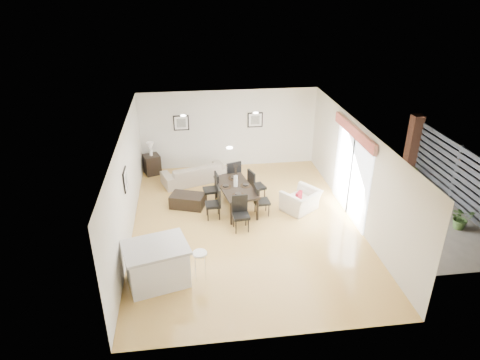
{
  "coord_description": "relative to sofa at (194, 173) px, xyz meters",
  "views": [
    {
      "loc": [
        -1.41,
        -9.8,
        6.21
      ],
      "look_at": [
        -0.08,
        0.4,
        1.17
      ],
      "focal_mm": 32.0,
      "sensor_mm": 36.0,
      "label": 1
    }
  ],
  "objects": [
    {
      "name": "dining_chair_wfar",
      "position": [
        0.51,
        -1.5,
        0.22
      ],
      "size": [
        0.47,
        0.47,
        0.93
      ],
      "rotation": [
        0.0,
        0.0,
        -1.44
      ],
      "color": "black",
      "rests_on": "ground"
    },
    {
      "name": "framed_print_back_left",
      "position": [
        -0.34,
        1.11,
        1.35
      ],
      "size": [
        0.52,
        0.04,
        0.52
      ],
      "color": "black",
      "rests_on": "wall_back"
    },
    {
      "name": "dining_chair_foot",
      "position": [
        1.15,
        -0.87,
        0.27
      ],
      "size": [
        0.59,
        0.59,
        1.04
      ],
      "rotation": [
        0.0,
        0.0,
        3.46
      ],
      "color": "black",
      "rests_on": "ground"
    },
    {
      "name": "bar_stool",
      "position": [
        -0.03,
        -4.96,
        0.3
      ],
      "size": [
        0.32,
        0.32,
        0.7
      ],
      "color": "white",
      "rests_on": "ground"
    },
    {
      "name": "dining_chair_efar",
      "position": [
        1.73,
        -1.53,
        0.24
      ],
      "size": [
        0.55,
        0.55,
        0.98
      ],
      "rotation": [
        0.0,
        0.0,
        1.86
      ],
      "color": "black",
      "rests_on": "ground"
    },
    {
      "name": "side_table",
      "position": [
        -1.4,
        0.79,
        0.03
      ],
      "size": [
        0.64,
        0.64,
        0.67
      ],
      "primitive_type": "cube",
      "rotation": [
        0.0,
        0.0,
        0.34
      ],
      "color": "black",
      "rests_on": "ground"
    },
    {
      "name": "sliding_door",
      "position": [
        4.21,
        -2.56,
        1.36
      ],
      "size": [
        0.12,
        2.7,
        2.57
      ],
      "color": "white",
      "rests_on": "wall_right"
    },
    {
      "name": "armchair",
      "position": [
        2.95,
        -2.28,
        0.01
      ],
      "size": [
        1.28,
        1.25,
        0.63
      ],
      "primitive_type": "imported",
      "rotation": [
        0.0,
        0.0,
        3.77
      ],
      "color": "silver",
      "rests_on": "ground"
    },
    {
      "name": "courtyard_plant_b",
      "position": [
        6.85,
        -1.19,
        0.01
      ],
      "size": [
        0.4,
        0.4,
        0.63
      ],
      "primitive_type": "imported",
      "rotation": [
        0.0,
        0.0,
        -0.12
      ],
      "color": "#3F5C27",
      "rests_on": "ground"
    },
    {
      "name": "dining_chair_enear",
      "position": [
        1.73,
        -2.37,
        0.2
      ],
      "size": [
        0.43,
        0.43,
        0.91
      ],
      "rotation": [
        0.0,
        0.0,
        1.64
      ],
      "color": "black",
      "rests_on": "ground"
    },
    {
      "name": "kitchen_island",
      "position": [
        -0.97,
        -4.96,
        0.18
      ],
      "size": [
        1.58,
        1.36,
        0.95
      ],
      "rotation": [
        0.0,
        0.0,
        0.26
      ],
      "color": "white",
      "rests_on": "ground"
    },
    {
      "name": "ceiling",
      "position": [
        1.26,
        -2.86,
        2.4
      ],
      "size": [
        6.0,
        8.0,
        0.02
      ],
      "primitive_type": "cube",
      "color": "white",
      "rests_on": "wall_back"
    },
    {
      "name": "dining_chair_head",
      "position": [
        1.12,
        -3.0,
        0.22
      ],
      "size": [
        0.45,
        0.45,
        0.95
      ],
      "rotation": [
        0.0,
        0.0,
        0.06
      ],
      "color": "black",
      "rests_on": "ground"
    },
    {
      "name": "cushion",
      "position": [
        2.86,
        -2.37,
        0.2
      ],
      "size": [
        0.25,
        0.27,
        0.28
      ],
      "primitive_type": "cube",
      "rotation": [
        0.0,
        0.0,
        4.01
      ],
      "color": "maroon",
      "rests_on": "armchair"
    },
    {
      "name": "framed_print_back_right",
      "position": [
        2.16,
        1.11,
        1.35
      ],
      "size": [
        0.52,
        0.04,
        0.52
      ],
      "color": "black",
      "rests_on": "wall_back"
    },
    {
      "name": "sofa",
      "position": [
        0.0,
        0.0,
        0.0
      ],
      "size": [
        2.23,
        1.45,
        0.61
      ],
      "primitive_type": "imported",
      "rotation": [
        0.0,
        0.0,
        3.47
      ],
      "color": "#A29683",
      "rests_on": "ground"
    },
    {
      "name": "wall_front",
      "position": [
        1.26,
        -6.86,
        1.05
      ],
      "size": [
        6.0,
        0.04,
        2.7
      ],
      "primitive_type": "cube",
      "color": "silver",
      "rests_on": "ground"
    },
    {
      "name": "wall_left",
      "position": [
        -1.74,
        -2.86,
        1.05
      ],
      "size": [
        0.04,
        8.0,
        2.7
      ],
      "primitive_type": "cube",
      "color": "silver",
      "rests_on": "ground"
    },
    {
      "name": "vase",
      "position": [
        1.12,
        -1.94,
        0.7
      ],
      "size": [
        0.9,
        1.38,
        0.7
      ],
      "color": "white",
      "rests_on": "dining_table"
    },
    {
      "name": "courtyard_plant_a",
      "position": [
        6.93,
        -3.76,
        0.01
      ],
      "size": [
        0.65,
        0.59,
        0.64
      ],
      "primitive_type": "imported",
      "rotation": [
        0.0,
        0.0,
        -0.18
      ],
      "color": "#3F5C27",
      "rests_on": "ground"
    },
    {
      "name": "dining_table",
      "position": [
        1.12,
        -1.94,
        0.34
      ],
      "size": [
        1.16,
        1.85,
        0.72
      ],
      "rotation": [
        0.0,
        0.0,
        0.18
      ],
      "color": "black",
      "rests_on": "ground"
    },
    {
      "name": "framed_print_left_wall",
      "position": [
        -1.71,
        -3.06,
        1.35
      ],
      "size": [
        0.04,
        0.52,
        0.52
      ],
      "rotation": [
        0.0,
        0.0,
        1.57
      ],
      "color": "black",
      "rests_on": "wall_left"
    },
    {
      "name": "ground",
      "position": [
        1.26,
        -2.86,
        -0.3
      ],
      "size": [
        8.0,
        8.0,
        0.0
      ],
      "primitive_type": "plane",
      "color": "tan",
      "rests_on": "ground"
    },
    {
      "name": "wall_back",
      "position": [
        1.26,
        1.14,
        1.05
      ],
      "size": [
        6.0,
        0.04,
        2.7
      ],
      "primitive_type": "cube",
      "color": "silver",
      "rests_on": "ground"
    },
    {
      "name": "dining_chair_wnear",
      "position": [
        0.51,
        -2.36,
        0.21
      ],
      "size": [
        0.43,
        0.43,
        0.92
      ],
      "rotation": [
        0.0,
        0.0,
        -1.53
      ],
      "color": "black",
      "rests_on": "ground"
    },
    {
      "name": "wall_right",
      "position": [
        4.26,
        -2.86,
        1.05
      ],
      "size": [
        0.04,
        8.0,
        2.7
      ],
      "primitive_type": "cube",
      "color": "silver",
      "rests_on": "ground"
    },
    {
      "name": "courtyard",
      "position": [
        7.42,
        -1.99,
        0.62
      ],
      "size": [
        6.0,
        6.0,
        2.0
      ],
      "color": "gray",
      "rests_on": "ground"
    },
    {
      "name": "coffee_table",
      "position": [
        -0.26,
        -1.65,
        -0.11
      ],
      "size": [
        1.09,
        0.86,
        0.38
      ],
      "primitive_type": "cube",
      "rotation": [
        0.0,
        0.0,
        -0.33
      ],
      "color": "black",
      "rests_on": "ground"
    },
    {
      "name": "table_lamp",
      "position": [
        -1.4,
        0.79,
        0.66
      ],
      "size": [
        0.24,
        0.24,
        0.46
      ],
      "color": "white",
      "rests_on": "side_table"
    }
  ]
}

